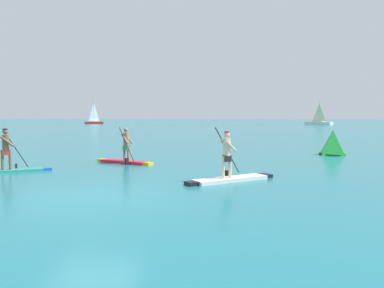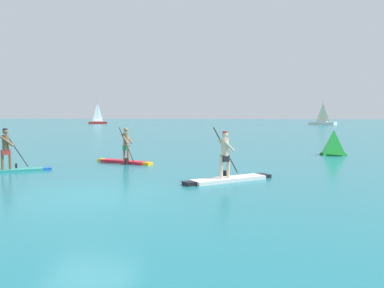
{
  "view_description": "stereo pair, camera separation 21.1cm",
  "coord_description": "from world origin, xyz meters",
  "px_view_note": "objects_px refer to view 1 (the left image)",
  "views": [
    {
      "loc": [
        4.46,
        -10.2,
        2.31
      ],
      "look_at": [
        1.45,
        8.86,
        0.85
      ],
      "focal_mm": 35.95,
      "sensor_mm": 36.0,
      "label": 1
    },
    {
      "loc": [
        4.66,
        -10.17,
        2.31
      ],
      "look_at": [
        1.45,
        8.86,
        0.85
      ],
      "focal_mm": 35.95,
      "sensor_mm": 36.0,
      "label": 2
    }
  ],
  "objects_px": {
    "sailboat_left_horizon": "(94,120)",
    "sailboat_right_horizon": "(319,122)",
    "paddleboarder_mid_center": "(125,156)",
    "race_marker_buoy": "(333,143)",
    "paddleboarder_far_right": "(230,172)",
    "paddleboarder_near_left": "(7,162)"
  },
  "relations": [
    {
      "from": "sailboat_left_horizon",
      "to": "sailboat_right_horizon",
      "type": "relative_size",
      "value": 1.13
    },
    {
      "from": "paddleboarder_mid_center",
      "to": "race_marker_buoy",
      "type": "distance_m",
      "value": 12.06
    },
    {
      "from": "paddleboarder_far_right",
      "to": "sailboat_right_horizon",
      "type": "bearing_deg",
      "value": 38.67
    },
    {
      "from": "paddleboarder_near_left",
      "to": "paddleboarder_mid_center",
      "type": "distance_m",
      "value": 5.15
    },
    {
      "from": "paddleboarder_near_left",
      "to": "race_marker_buoy",
      "type": "height_order",
      "value": "paddleboarder_near_left"
    },
    {
      "from": "paddleboarder_near_left",
      "to": "paddleboarder_mid_center",
      "type": "height_order",
      "value": "paddleboarder_near_left"
    },
    {
      "from": "paddleboarder_near_left",
      "to": "sailboat_left_horizon",
      "type": "relative_size",
      "value": 0.43
    },
    {
      "from": "race_marker_buoy",
      "to": "sailboat_left_horizon",
      "type": "relative_size",
      "value": 0.25
    },
    {
      "from": "paddleboarder_mid_center",
      "to": "sailboat_right_horizon",
      "type": "bearing_deg",
      "value": 95.42
    },
    {
      "from": "paddleboarder_mid_center",
      "to": "paddleboarder_far_right",
      "type": "xyz_separation_m",
      "value": [
        5.27,
        -4.24,
        -0.04
      ]
    },
    {
      "from": "paddleboarder_near_left",
      "to": "sailboat_right_horizon",
      "type": "distance_m",
      "value": 84.79
    },
    {
      "from": "race_marker_buoy",
      "to": "sailboat_right_horizon",
      "type": "xyz_separation_m",
      "value": [
        10.98,
        71.72,
        0.02
      ]
    },
    {
      "from": "paddleboarder_mid_center",
      "to": "paddleboarder_far_right",
      "type": "distance_m",
      "value": 6.76
    },
    {
      "from": "paddleboarder_far_right",
      "to": "race_marker_buoy",
      "type": "bearing_deg",
      "value": 21.5
    },
    {
      "from": "sailboat_left_horizon",
      "to": "sailboat_right_horizon",
      "type": "bearing_deg",
      "value": 146.25
    },
    {
      "from": "sailboat_right_horizon",
      "to": "paddleboarder_mid_center",
      "type": "bearing_deg",
      "value": 108.79
    },
    {
      "from": "paddleboarder_near_left",
      "to": "paddleboarder_far_right",
      "type": "distance_m",
      "value": 9.07
    },
    {
      "from": "paddleboarder_mid_center",
      "to": "sailboat_left_horizon",
      "type": "relative_size",
      "value": 0.44
    },
    {
      "from": "paddleboarder_mid_center",
      "to": "paddleboarder_far_right",
      "type": "height_order",
      "value": "paddleboarder_far_right"
    },
    {
      "from": "paddleboarder_near_left",
      "to": "race_marker_buoy",
      "type": "xyz_separation_m",
      "value": [
        14.42,
        9.17,
        0.26
      ]
    },
    {
      "from": "paddleboarder_mid_center",
      "to": "sailboat_left_horizon",
      "type": "bearing_deg",
      "value": 135.22
    },
    {
      "from": "paddleboarder_near_left",
      "to": "sailboat_left_horizon",
      "type": "distance_m",
      "value": 88.0
    }
  ]
}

